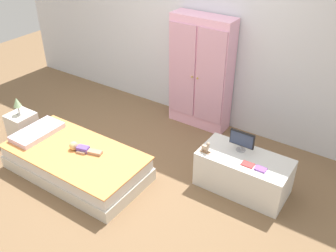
% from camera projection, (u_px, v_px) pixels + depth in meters
% --- Properties ---
extents(ground_plane, '(10.00, 10.00, 0.02)m').
position_uv_depth(ground_plane, '(129.00, 172.00, 4.33)').
color(ground_plane, brown).
extents(back_wall, '(6.40, 0.05, 2.70)m').
position_uv_depth(back_wall, '(202.00, 22.00, 4.71)').
color(back_wall, silver).
rests_on(back_wall, ground_plane).
extents(bed, '(1.62, 0.83, 0.31)m').
position_uv_depth(bed, '(76.00, 162.00, 4.22)').
color(bed, silver).
rests_on(bed, ground_plane).
extents(pillow, '(0.32, 0.59, 0.06)m').
position_uv_depth(pillow, '(37.00, 132.00, 4.41)').
color(pillow, silver).
rests_on(pillow, bed).
extents(doll, '(0.39, 0.17, 0.10)m').
position_uv_depth(doll, '(80.00, 148.00, 4.13)').
color(doll, '#6B4CB2').
rests_on(doll, bed).
extents(nightstand, '(0.30, 0.30, 0.38)m').
position_uv_depth(nightstand, '(23.00, 127.00, 4.78)').
color(nightstand, silver).
rests_on(nightstand, ground_plane).
extents(table_lamp, '(0.10, 0.10, 0.23)m').
position_uv_depth(table_lamp, '(17.00, 103.00, 4.59)').
color(table_lamp, '#B7B2AD').
rests_on(table_lamp, nightstand).
extents(wardrobe, '(0.82, 0.31, 1.51)m').
position_uv_depth(wardrobe, '(201.00, 73.00, 4.83)').
color(wardrobe, '#EFADCC').
rests_on(wardrobe, ground_plane).
extents(tv_stand, '(0.96, 0.49, 0.42)m').
position_uv_depth(tv_stand, '(243.00, 173.00, 3.97)').
color(tv_stand, silver).
rests_on(tv_stand, ground_plane).
extents(tv_monitor, '(0.27, 0.10, 0.23)m').
position_uv_depth(tv_monitor, '(242.00, 140.00, 3.89)').
color(tv_monitor, '#99999E').
rests_on(tv_monitor, tv_stand).
extents(rocking_horse_toy, '(0.11, 0.04, 0.13)m').
position_uv_depth(rocking_horse_toy, '(206.00, 147.00, 3.90)').
color(rocking_horse_toy, '#8E6642').
rests_on(rocking_horse_toy, tv_stand).
extents(book_red, '(0.12, 0.08, 0.01)m').
position_uv_depth(book_red, '(248.00, 164.00, 3.75)').
color(book_red, '#CC3838').
rests_on(book_red, tv_stand).
extents(book_purple, '(0.11, 0.08, 0.02)m').
position_uv_depth(book_purple, '(261.00, 169.00, 3.68)').
color(book_purple, '#8E51B2').
rests_on(book_purple, tv_stand).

